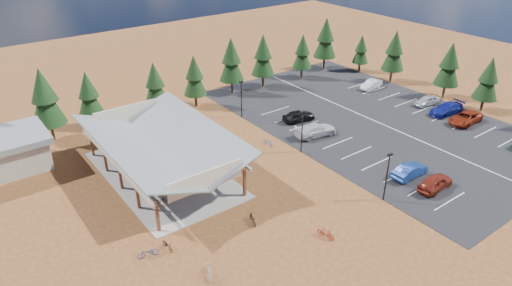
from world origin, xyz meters
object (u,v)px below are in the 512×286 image
car_1 (410,171)px  car_7 (447,109)px  trash_bin_1 (223,154)px  bike_16 (218,160)px  car_8 (427,101)px  car_4 (299,116)px  bike_14 (268,142)px  car_3 (316,130)px  bike_8 (167,245)px  bike_15 (249,161)px  lamp_post_2 (241,97)px  bike_3 (112,149)px  car_0 (435,182)px  car_6 (466,118)px  lamp_post_1 (302,129)px  bike_6 (169,163)px  bike_pavilion (160,143)px  bike_2 (148,166)px  car_9 (371,84)px  bike_7 (153,141)px  bike_0 (160,201)px  bike_11 (326,233)px  bike_12 (253,219)px  bike_10 (149,252)px  bike_4 (217,179)px  bike_1 (145,185)px  trash_bin_0 (238,168)px  bike_9 (209,271)px  bike_5 (191,174)px  lamp_post_0 (387,174)px

car_1 → car_7: bearing=-68.5°
trash_bin_1 → car_7: size_ratio=0.17×
bike_16 → car_7: (32.19, -7.18, 0.31)m
car_8 → car_4: bearing=-103.6°
bike_14 → car_3: car_3 is taller
bike_8 → bike_15: (13.51, 7.17, 0.07)m
lamp_post_2 → bike_3: 17.78m
bike_16 → car_1: bearing=41.4°
car_0 → car_7: car_0 is taller
car_6 → car_8: 6.74m
lamp_post_1 → trash_bin_1: 9.33m
lamp_post_2 → car_7: (23.01, -15.74, -2.18)m
bike_6 → bike_pavilion: bearing=136.4°
bike_2 → bike_6: bearing=-110.3°
bike_6 → bike_16: size_ratio=0.96×
car_7 → car_9: car_7 is taller
bike_7 → bike_0: bearing=140.2°
bike_11 → bike_12: 6.59m
car_6 → bike_2: bearing=-111.2°
bike_16 → bike_11: bearing=-1.9°
bike_10 → bike_14: size_ratio=1.10×
bike_14 → car_1: (7.52, -14.49, 0.34)m
lamp_post_2 → bike_16: (-9.18, -8.55, -2.50)m
car_3 → lamp_post_1: bearing=124.6°
bike_16 → car_4: 14.84m
lamp_post_2 → bike_8: bearing=-138.2°
bike_4 → bike_6: (-2.55, 5.79, -0.02)m
bike_1 → bike_10: (-3.91, -9.27, -0.08)m
car_4 → car_7: bearing=-109.4°
trash_bin_0 → car_6: size_ratio=0.17×
bike_0 → bike_9: bike_9 is taller
bike_3 → bike_4: bike_4 is taller
bike_8 → bike_12: (7.76, -1.40, 0.01)m
bike_0 → bike_5: size_ratio=0.84×
bike_11 → car_7: size_ratio=0.32×
bike_1 → bike_8: size_ratio=0.92×
car_6 → bike_5: bearing=-106.4°
trash_bin_1 → bike_8: size_ratio=0.55×
car_6 → car_9: 15.71m
trash_bin_1 → car_9: 30.46m
bike_5 → bike_11: 15.83m
bike_3 → bike_6: bike_6 is taller
bike_pavilion → bike_1: bearing=-149.8°
bike_2 → car_0: car_0 is taller
lamp_post_0 → bike_10: bearing=164.3°
trash_bin_1 → car_8: 31.73m
car_4 → bike_3: bearing=85.5°
bike_11 → bike_15: size_ratio=1.00×
bike_7 → car_7: size_ratio=0.32×
bike_6 → car_8: (37.41, -6.14, 0.16)m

